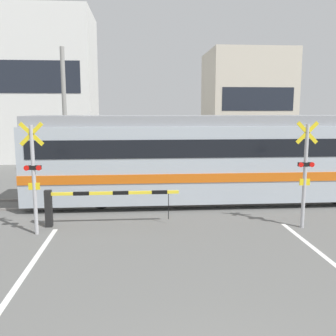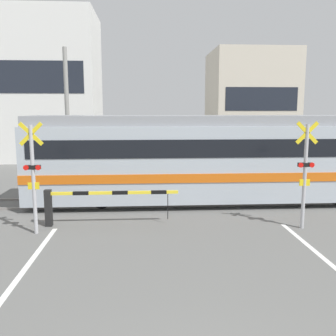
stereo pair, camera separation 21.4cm
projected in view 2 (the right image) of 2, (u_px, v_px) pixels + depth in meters
The scene contains 10 objects.
rail_track_near at pixel (167, 206), 13.89m from camera, with size 50.00×0.10×0.08m.
rail_track_far at pixel (165, 197), 15.31m from camera, with size 50.00×0.10×0.08m.
commuter_train at pixel (219, 156), 14.45m from camera, with size 14.44×2.76×3.37m.
crossing_barrier_near at pixel (83, 200), 11.61m from camera, with size 4.13×0.20×1.15m.
crossing_barrier_far at pixel (220, 170), 17.53m from camera, with size 4.13×0.20×1.15m.
crossing_signal_left at pixel (33, 173), 10.69m from camera, with size 0.68×0.15×3.25m.
crossing_signal_right at pixel (305, 170), 11.18m from camera, with size 0.68×0.15×3.25m.
building_left_of_street at pixel (50, 88), 26.85m from camera, with size 6.87×5.69×10.29m.
building_right_of_street at pixel (250, 105), 27.94m from camera, with size 5.86×5.69×7.81m.
utility_pole_streetside at pixel (67, 114), 19.15m from camera, with size 0.22×0.22×6.69m.
Camera 2 is at (-0.79, -3.12, 3.60)m, focal length 40.00 mm.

